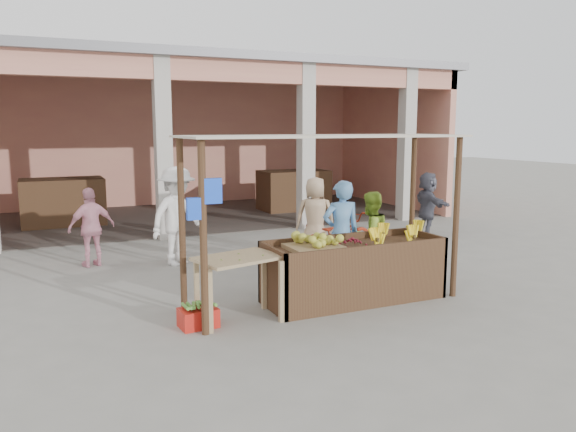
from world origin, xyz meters
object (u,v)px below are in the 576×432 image
side_table (238,267)px  vendor_blue (341,230)px  motorcycle (337,236)px  fruit_stall (354,273)px  vendor_green (370,234)px  red_crate (198,318)px

side_table → vendor_blue: (2.02, 0.87, 0.19)m
side_table → motorcycle: (2.75, 2.28, -0.23)m
vendor_blue → fruit_stall: bearing=82.4°
side_table → vendor_green: (2.62, 0.97, 0.06)m
red_crate → fruit_stall: bearing=-0.4°
vendor_green → red_crate: bearing=4.2°
red_crate → vendor_blue: vendor_blue is taller
red_crate → side_table: bearing=-1.1°
vendor_blue → motorcycle: 1.64m
vendor_blue → vendor_green: size_ratio=1.16×
side_table → red_crate: 0.81m
side_table → motorcycle: bearing=26.0°
fruit_stall → side_table: side_table is taller
vendor_green → fruit_stall: bearing=32.7°
side_table → red_crate: (-0.55, -0.03, -0.59)m
vendor_blue → vendor_green: 0.62m
red_crate → motorcycle: bearing=30.7°
fruit_stall → motorcycle: bearing=66.4°
motorcycle → vendor_green: bearing=161.3°
red_crate → vendor_blue: (2.57, 0.90, 0.77)m
vendor_blue → motorcycle: (0.73, 1.41, -0.41)m
fruit_stall → red_crate: fruit_stall is taller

